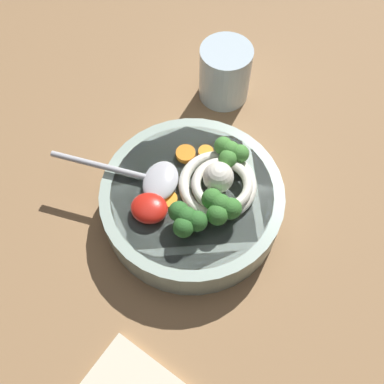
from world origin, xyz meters
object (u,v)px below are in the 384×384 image
(soup_bowl, at_px, (192,201))
(noodle_pile, at_px, (219,183))
(drinking_glass, at_px, (225,73))
(soup_spoon, at_px, (150,178))

(soup_bowl, height_order, noodle_pile, noodle_pile)
(soup_bowl, distance_m, noodle_pile, 0.05)
(drinking_glass, bearing_deg, noodle_pile, -76.24)
(drinking_glass, bearing_deg, soup_spoon, -99.67)
(soup_bowl, xyz_separation_m, soup_spoon, (-0.06, -0.00, 0.03))
(noodle_pile, distance_m, drinking_glass, 0.21)
(soup_bowl, relative_size, soup_spoon, 1.37)
(soup_bowl, bearing_deg, noodle_pile, 27.30)
(soup_bowl, height_order, soup_spoon, soup_spoon)
(noodle_pile, height_order, soup_spoon, noodle_pile)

